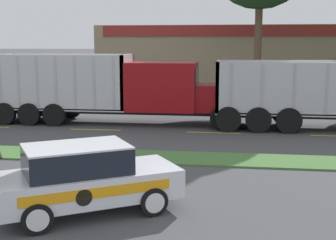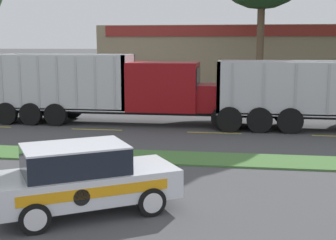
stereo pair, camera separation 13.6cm
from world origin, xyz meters
name	(u,v)px [view 2 (the right image)]	position (x,y,z in m)	size (l,w,h in m)	color
grass_verge	(215,159)	(0.00, 9.84, 0.03)	(120.00, 1.84, 0.06)	#477538
centre_line_3	(97,130)	(-5.65, 14.76, 0.00)	(2.40, 0.14, 0.01)	yellow
centre_line_4	(214,133)	(-0.25, 14.76, 0.00)	(2.40, 0.14, 0.01)	yellow
dump_truck_lead	(141,92)	(-3.94, 16.62, 1.60)	(12.44, 2.62, 3.44)	black
rally_car	(83,178)	(-2.81, 4.41, 0.85)	(4.48, 3.68, 1.67)	silver
store_building_backdrop	(287,58)	(4.91, 35.70, 2.64)	(30.00, 12.10, 5.28)	#9E896B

